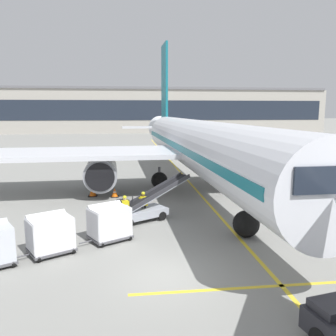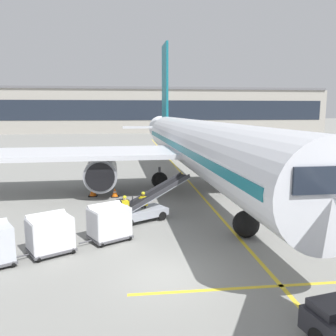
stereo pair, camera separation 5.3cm
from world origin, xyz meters
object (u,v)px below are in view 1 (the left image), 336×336
(parked_airplane, at_px, (196,145))
(baggage_cart_second, at_px, (50,233))
(ground_crew_by_loader, at_px, (125,208))
(safety_cone_engine_keepout, at_px, (93,191))
(belt_loader, at_px, (143,207))
(baggage_cart_lead, at_px, (109,222))
(safety_cone_wingtip, at_px, (115,193))
(ground_crew_by_carts, at_px, (143,203))

(parked_airplane, xyz_separation_m, baggage_cart_second, (-9.61, -12.61, -2.86))
(ground_crew_by_loader, bearing_deg, baggage_cart_second, -131.25)
(baggage_cart_second, relative_size, safety_cone_engine_keepout, 3.46)
(belt_loader, distance_m, safety_cone_engine_keepout, 7.62)
(parked_airplane, distance_m, ground_crew_by_loader, 10.91)
(parked_airplane, xyz_separation_m, safety_cone_engine_keepout, (-8.68, -1.36, -3.47))
(baggage_cart_lead, height_order, ground_crew_by_loader, baggage_cart_lead)
(parked_airplane, height_order, ground_crew_by_loader, parked_airplane)
(safety_cone_wingtip, bearing_deg, baggage_cart_lead, -89.91)
(ground_crew_by_carts, xyz_separation_m, safety_cone_wingtip, (-1.99, 5.90, -0.65))
(baggage_cart_second, bearing_deg, parked_airplane, 52.67)
(parked_airplane, distance_m, belt_loader, 9.90)
(ground_crew_by_loader, height_order, safety_cone_engine_keepout, ground_crew_by_loader)
(ground_crew_by_loader, xyz_separation_m, safety_cone_engine_keepout, (-2.59, 7.23, -0.61))
(baggage_cart_lead, height_order, safety_cone_engine_keepout, baggage_cart_lead)
(parked_airplane, xyz_separation_m, belt_loader, (-4.97, -8.00, -3.05))
(baggage_cart_second, distance_m, ground_crew_by_carts, 6.77)
(belt_loader, xyz_separation_m, safety_cone_wingtip, (-1.95, 6.18, -0.47))
(baggage_cart_second, bearing_deg, ground_crew_by_loader, 48.75)
(belt_loader, bearing_deg, baggage_cart_lead, -121.36)
(ground_crew_by_carts, height_order, safety_cone_wingtip, ground_crew_by_carts)
(parked_airplane, xyz_separation_m, safety_cone_wingtip, (-6.93, -1.82, -3.51))
(parked_airplane, height_order, ground_crew_by_carts, parked_airplane)
(belt_loader, relative_size, ground_crew_by_carts, 3.06)
(ground_crew_by_loader, bearing_deg, belt_loader, 27.59)
(belt_loader, bearing_deg, ground_crew_by_loader, -152.41)
(baggage_cart_lead, xyz_separation_m, safety_cone_engine_keepout, (-1.77, 9.82, -0.61))
(ground_crew_by_carts, relative_size, safety_cone_engine_keepout, 2.19)
(baggage_cart_lead, distance_m, safety_cone_wingtip, 9.39)
(ground_crew_by_carts, bearing_deg, safety_cone_engine_keepout, 120.48)
(parked_airplane, height_order, belt_loader, parked_airplane)
(parked_airplane, bearing_deg, baggage_cart_second, -127.33)
(parked_airplane, xyz_separation_m, ground_crew_by_carts, (-4.94, -7.72, -2.86))
(baggage_cart_lead, bearing_deg, belt_loader, 58.64)
(parked_airplane, distance_m, ground_crew_by_carts, 9.60)
(belt_loader, relative_size, ground_crew_by_loader, 3.06)
(baggage_cart_lead, distance_m, baggage_cart_second, 3.05)
(parked_airplane, distance_m, baggage_cart_second, 16.11)
(ground_crew_by_loader, distance_m, safety_cone_wingtip, 6.85)
(belt_loader, bearing_deg, safety_cone_wingtip, 107.53)
(ground_crew_by_carts, bearing_deg, baggage_cart_second, -133.73)
(baggage_cart_lead, bearing_deg, baggage_cart_second, -152.23)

